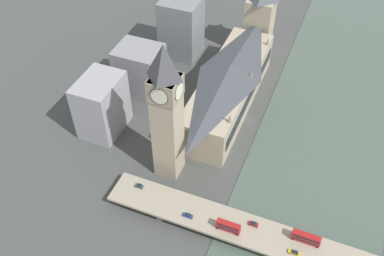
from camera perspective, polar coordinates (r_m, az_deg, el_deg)
ground_plane at (r=231.66m, az=7.70°, el=0.95°), size 600.00×600.00×0.00m
river_water at (r=229.28m, az=17.11°, el=-1.59°), size 66.42×360.00×0.30m
parliament_hall at (r=231.14m, az=4.99°, el=5.65°), size 24.67×90.04×27.61m
clock_tower at (r=179.48m, az=-3.41°, el=2.32°), size 12.32×12.32×70.95m
victoria_tower at (r=272.32m, az=8.97°, el=13.96°), size 15.92×15.92×47.43m
road_bridge at (r=182.89m, az=13.77°, el=-15.22°), size 164.84×15.87×5.09m
double_decker_bus_mid at (r=181.93m, az=14.97°, el=-13.95°), size 11.60×2.63×4.75m
double_decker_bus_rear at (r=179.41m, az=4.86°, el=-12.92°), size 10.21×2.52×4.86m
car_northbound_lead at (r=183.51m, az=8.21°, el=-12.54°), size 4.02×1.90×1.43m
car_southbound_lead at (r=194.50m, az=-7.03°, el=-7.67°), size 3.84×1.86×1.42m
car_southbound_tail at (r=184.05m, az=-0.55°, el=-11.58°), size 4.43×1.77×1.35m
car_southbound_extra at (r=179.66m, az=13.50°, el=-15.86°), size 4.78×1.78×1.34m
city_block_west at (r=242.44m, az=-6.96°, el=7.70°), size 24.34×20.78×28.06m
city_block_center at (r=269.19m, az=-1.45°, el=13.26°), size 22.86×21.60×36.54m
city_block_east at (r=220.27m, az=-11.93°, el=2.97°), size 18.72×25.50×30.91m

